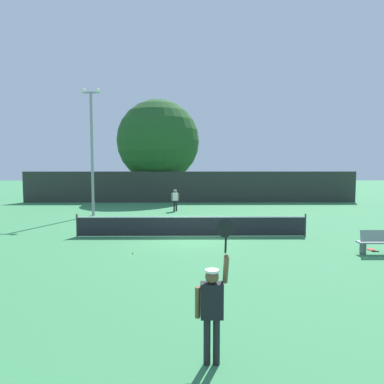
{
  "coord_description": "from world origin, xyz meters",
  "views": [
    {
      "loc": [
        -0.14,
        -16.52,
        3.39
      ],
      "look_at": [
        0.08,
        5.19,
        1.72
      ],
      "focal_mm": 32.96,
      "sensor_mm": 36.0,
      "label": 1
    }
  ],
  "objects_px": {
    "large_tree": "(158,141)",
    "parked_car_mid": "(247,189)",
    "spare_racket": "(371,250)",
    "player_serving": "(212,302)",
    "player_receiving": "(175,198)",
    "parked_car_near": "(111,190)",
    "tennis_ball": "(133,253)",
    "courtside_bench": "(382,242)",
    "parked_car_far": "(277,189)",
    "light_pole": "(92,144)"
  },
  "relations": [
    {
      "from": "parked_car_far",
      "to": "spare_racket",
      "type": "bearing_deg",
      "value": -87.95
    },
    {
      "from": "player_serving",
      "to": "parked_car_mid",
      "type": "xyz_separation_m",
      "value": [
        6.01,
        32.37,
        -0.31
      ]
    },
    {
      "from": "player_receiving",
      "to": "spare_racket",
      "type": "xyz_separation_m",
      "value": [
        8.27,
        -11.96,
        -0.93
      ]
    },
    {
      "from": "courtside_bench",
      "to": "parked_car_mid",
      "type": "xyz_separation_m",
      "value": [
        -0.93,
        25.04,
        0.3
      ]
    },
    {
      "from": "large_tree",
      "to": "parked_car_near",
      "type": "distance_m",
      "value": 7.65
    },
    {
      "from": "spare_racket",
      "to": "parked_car_mid",
      "type": "xyz_separation_m",
      "value": [
        -0.88,
        24.39,
        0.76
      ]
    },
    {
      "from": "spare_racket",
      "to": "large_tree",
      "type": "relative_size",
      "value": 0.05
    },
    {
      "from": "large_tree",
      "to": "parked_car_mid",
      "type": "height_order",
      "value": "large_tree"
    },
    {
      "from": "spare_racket",
      "to": "parked_car_far",
      "type": "bearing_deg",
      "value": 84.31
    },
    {
      "from": "courtside_bench",
      "to": "parked_car_far",
      "type": "height_order",
      "value": "parked_car_far"
    },
    {
      "from": "spare_racket",
      "to": "large_tree",
      "type": "distance_m",
      "value": 24.28
    },
    {
      "from": "parked_car_mid",
      "to": "parked_car_near",
      "type": "bearing_deg",
      "value": 178.97
    },
    {
      "from": "courtside_bench",
      "to": "large_tree",
      "type": "bearing_deg",
      "value": 115.27
    },
    {
      "from": "player_serving",
      "to": "tennis_ball",
      "type": "height_order",
      "value": "player_serving"
    },
    {
      "from": "light_pole",
      "to": "spare_racket",
      "type": "bearing_deg",
      "value": -35.54
    },
    {
      "from": "light_pole",
      "to": "parked_car_near",
      "type": "xyz_separation_m",
      "value": [
        -1.89,
        13.91,
        -3.98
      ]
    },
    {
      "from": "player_serving",
      "to": "player_receiving",
      "type": "relative_size",
      "value": 1.59
    },
    {
      "from": "player_receiving",
      "to": "parked_car_mid",
      "type": "xyz_separation_m",
      "value": [
        7.39,
        12.43,
        -0.17
      ]
    },
    {
      "from": "tennis_ball",
      "to": "parked_car_near",
      "type": "bearing_deg",
      "value": 104.27
    },
    {
      "from": "parked_car_near",
      "to": "parked_car_mid",
      "type": "bearing_deg",
      "value": 0.76
    },
    {
      "from": "tennis_ball",
      "to": "parked_car_far",
      "type": "distance_m",
      "value": 28.01
    },
    {
      "from": "player_receiving",
      "to": "light_pole",
      "type": "bearing_deg",
      "value": 21.87
    },
    {
      "from": "spare_racket",
      "to": "parked_car_near",
      "type": "xyz_separation_m",
      "value": [
        -15.58,
        23.69,
        0.76
      ]
    },
    {
      "from": "tennis_ball",
      "to": "courtside_bench",
      "type": "height_order",
      "value": "courtside_bench"
    },
    {
      "from": "tennis_ball",
      "to": "spare_racket",
      "type": "distance_m",
      "value": 9.44
    },
    {
      "from": "spare_racket",
      "to": "player_serving",
      "type": "bearing_deg",
      "value": -130.83
    },
    {
      "from": "tennis_ball",
      "to": "courtside_bench",
      "type": "distance_m",
      "value": 9.49
    },
    {
      "from": "large_tree",
      "to": "parked_car_near",
      "type": "xyz_separation_m",
      "value": [
        -5.3,
        2.45,
        -4.95
      ]
    },
    {
      "from": "large_tree",
      "to": "parked_car_near",
      "type": "bearing_deg",
      "value": 155.23
    },
    {
      "from": "light_pole",
      "to": "parked_car_mid",
      "type": "distance_m",
      "value": 19.84
    },
    {
      "from": "spare_racket",
      "to": "parked_car_far",
      "type": "xyz_separation_m",
      "value": [
        2.47,
        24.84,
        0.76
      ]
    },
    {
      "from": "large_tree",
      "to": "player_serving",
      "type": "bearing_deg",
      "value": -83.38
    },
    {
      "from": "tennis_ball",
      "to": "parked_car_far",
      "type": "bearing_deg",
      "value": 64.84
    },
    {
      "from": "spare_racket",
      "to": "parked_car_near",
      "type": "relative_size",
      "value": 0.12
    },
    {
      "from": "spare_racket",
      "to": "courtside_bench",
      "type": "bearing_deg",
      "value": -85.14
    },
    {
      "from": "player_receiving",
      "to": "courtside_bench",
      "type": "relative_size",
      "value": 0.87
    },
    {
      "from": "player_receiving",
      "to": "spare_racket",
      "type": "bearing_deg",
      "value": 124.66
    },
    {
      "from": "spare_racket",
      "to": "parked_car_near",
      "type": "distance_m",
      "value": 28.37
    },
    {
      "from": "player_serving",
      "to": "light_pole",
      "type": "relative_size",
      "value": 0.3
    },
    {
      "from": "courtside_bench",
      "to": "light_pole",
      "type": "distance_m",
      "value": 17.78
    },
    {
      "from": "tennis_ball",
      "to": "light_pole",
      "type": "xyz_separation_m",
      "value": [
        -4.26,
        10.28,
        4.73
      ]
    },
    {
      "from": "parked_car_near",
      "to": "tennis_ball",
      "type": "bearing_deg",
      "value": -77.69
    },
    {
      "from": "tennis_ball",
      "to": "parked_car_mid",
      "type": "xyz_separation_m",
      "value": [
        8.55,
        24.89,
        0.74
      ]
    },
    {
      "from": "large_tree",
      "to": "parked_car_mid",
      "type": "relative_size",
      "value": 2.26
    },
    {
      "from": "player_receiving",
      "to": "tennis_ball",
      "type": "relative_size",
      "value": 22.99
    },
    {
      "from": "player_serving",
      "to": "parked_car_near",
      "type": "height_order",
      "value": "player_serving"
    },
    {
      "from": "player_receiving",
      "to": "tennis_ball",
      "type": "bearing_deg",
      "value": 84.68
    },
    {
      "from": "parked_car_near",
      "to": "large_tree",
      "type": "bearing_deg",
      "value": -26.74
    },
    {
      "from": "player_receiving",
      "to": "light_pole",
      "type": "relative_size",
      "value": 0.19
    },
    {
      "from": "light_pole",
      "to": "player_receiving",
      "type": "bearing_deg",
      "value": 21.87
    }
  ]
}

